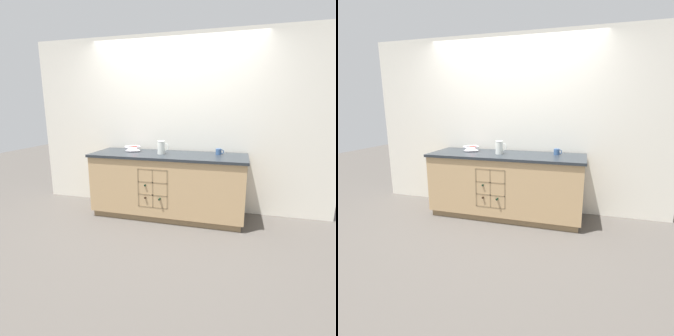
{
  "view_description": "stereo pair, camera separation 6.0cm",
  "coord_description": "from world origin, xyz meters",
  "views": [
    {
      "loc": [
        0.93,
        -3.44,
        1.52
      ],
      "look_at": [
        0.0,
        0.0,
        0.7
      ],
      "focal_mm": 28.0,
      "sensor_mm": 36.0,
      "label": 1
    },
    {
      "loc": [
        0.99,
        -3.43,
        1.52
      ],
      "look_at": [
        0.0,
        0.0,
        0.7
      ],
      "focal_mm": 28.0,
      "sensor_mm": 36.0,
      "label": 2
    }
  ],
  "objects": [
    {
      "name": "ground_plane",
      "position": [
        0.0,
        0.0,
        0.0
      ],
      "size": [
        14.0,
        14.0,
        0.0
      ],
      "primitive_type": "plane",
      "color": "#4C4742"
    },
    {
      "name": "fruit_bowl",
      "position": [
        -0.57,
        0.11,
        0.95
      ],
      "size": [
        0.23,
        0.23,
        0.08
      ],
      "color": "silver",
      "rests_on": "kitchen_island"
    },
    {
      "name": "back_wall",
      "position": [
        0.0,
        0.4,
        1.27
      ],
      "size": [
        4.51,
        0.06,
        2.55
      ],
      "primitive_type": "cube",
      "color": "silver",
      "rests_on": "ground_plane"
    },
    {
      "name": "white_pitcher",
      "position": [
        -0.09,
        -0.02,
        1.0
      ],
      "size": [
        0.16,
        0.11,
        0.18
      ],
      "color": "silver",
      "rests_on": "kitchen_island"
    },
    {
      "name": "ceramic_mug",
      "position": [
        0.68,
        0.14,
        0.94
      ],
      "size": [
        0.11,
        0.08,
        0.08
      ],
      "color": "#385684",
      "rests_on": "kitchen_island"
    },
    {
      "name": "kitchen_island",
      "position": [
        -0.0,
        -0.0,
        0.46
      ],
      "size": [
        2.15,
        0.72,
        0.9
      ],
      "color": "olive",
      "rests_on": "ground_plane"
    }
  ]
}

